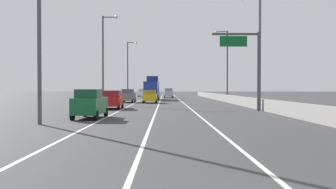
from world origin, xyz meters
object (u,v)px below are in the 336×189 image
Objects in this scene: lamp_post_left_near at (43,11)px; car_white_1 at (143,93)px; lamp_post_right_second at (258,45)px; car_gray_5 at (128,96)px; lamp_post_right_third at (226,61)px; box_truck at (152,89)px; overhead_sign_gantry at (251,61)px; lamp_post_left_far at (129,66)px; car_yellow_2 at (150,97)px; car_silver_0 at (169,93)px; car_red_4 at (112,100)px; car_green_3 at (90,104)px; lamp_post_left_mid at (105,54)px.

lamp_post_left_near is 69.11m from car_white_1.
lamp_post_right_second reaches higher than car_gray_5.
lamp_post_right_third is 1.30× the size of box_truck.
lamp_post_left_far is (-15.81, 42.47, 1.98)m from overhead_sign_gantry.
car_gray_5 is (-0.09, -35.17, 0.01)m from car_white_1.
lamp_post_right_third is 23.51m from lamp_post_left_far.
car_silver_0 is at bearing 84.11° from car_yellow_2.
car_white_1 is (2.14, 13.11, -5.72)m from lamp_post_left_far.
overhead_sign_gantry is at bearing -60.60° from car_yellow_2.
car_silver_0 is 0.98× the size of car_red_4.
car_gray_5 is at bearing -103.33° from car_silver_0.
lamp_post_right_third is 2.72× the size of car_green_3.
car_red_4 is (-15.33, -0.46, -5.75)m from lamp_post_right_second.
lamp_post_left_mid is 2.78× the size of car_yellow_2.
lamp_post_left_near is at bearing -113.38° from lamp_post_right_third.
lamp_post_left_near reaches higher than car_red_4.
car_silver_0 is at bearing -53.68° from car_white_1.
car_red_4 is at bearing 90.81° from car_green_3.
box_truck reaches higher than car_silver_0.
lamp_post_left_near is 47.07m from box_truck.
lamp_post_right_second reaches higher than car_white_1.
car_silver_0 reaches higher than car_green_3.
lamp_post_left_near is 2.51× the size of car_white_1.
lamp_post_left_far is at bearing 92.50° from car_green_3.
overhead_sign_gantry is 4.71m from lamp_post_right_second.
car_red_4 is (2.07, -38.98, -5.75)m from lamp_post_left_far.
lamp_post_left_near reaches higher than car_gray_5.
car_silver_0 is 28.81m from car_yellow_2.
car_green_3 is 12.41m from car_red_4.
car_green_3 is at bearing -83.31° from lamp_post_left_mid.
car_white_1 is at bearing 88.53° from lamp_post_left_near.
car_yellow_2 is (5.93, 3.84, -5.78)m from lamp_post_left_mid.
box_truck is (3.12, 12.92, 1.02)m from car_gray_5.
lamp_post_left_near is at bearing -89.62° from lamp_post_left_far.
lamp_post_right_third is 44.07m from lamp_post_left_near.
lamp_post_right_third is at bearing 56.32° from car_red_4.
lamp_post_left_far is (-17.40, 38.51, 0.00)m from lamp_post_right_second.
car_green_3 is 0.92× the size of car_red_4.
lamp_post_left_mid is at bearing -113.79° from car_gray_5.
car_red_4 is at bearing -95.92° from box_truck.
car_silver_0 is 44.06m from car_red_4.
lamp_post_left_far is (-17.86, 15.29, 0.00)m from lamp_post_right_third.
lamp_post_left_near is at bearing -99.05° from car_yellow_2.
lamp_post_left_far reaches higher than car_white_1.
box_truck is at bearing 107.72° from overhead_sign_gantry.
car_green_3 is (-15.61, -36.09, -5.67)m from lamp_post_right_third.
lamp_post_left_near is at bearing -91.47° from car_white_1.
lamp_post_right_third is 2.57× the size of car_gray_5.
lamp_post_left_mid is at bearing -91.05° from lamp_post_left_far.
car_silver_0 is 1.01× the size of car_gray_5.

